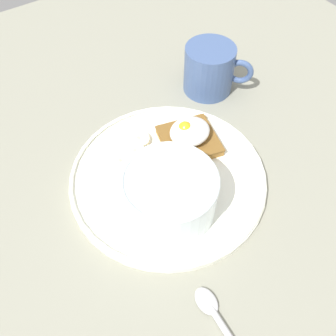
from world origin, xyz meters
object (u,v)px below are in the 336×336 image
(toast_slice, at_px, (189,140))
(spoon, at_px, (221,323))
(banana_slice_front, at_px, (141,139))
(oatmeal_bowl, at_px, (170,194))
(banana_slice_right, at_px, (121,163))
(banana_slice_left, at_px, (135,152))
(coffee_mug, at_px, (210,69))
(banana_slice_back, at_px, (150,158))
(poached_egg, at_px, (189,131))

(toast_slice, xyz_separation_m, spoon, (0.13, 0.24, -0.01))
(banana_slice_front, bearing_deg, oatmeal_bowl, 75.11)
(toast_slice, height_order, banana_slice_right, same)
(oatmeal_bowl, relative_size, banana_slice_right, 3.38)
(banana_slice_front, xyz_separation_m, banana_slice_left, (0.02, 0.02, -0.00))
(banana_slice_front, xyz_separation_m, coffee_mug, (-0.17, -0.05, 0.03))
(banana_slice_front, relative_size, banana_slice_back, 1.05)
(oatmeal_bowl, distance_m, spoon, 0.17)
(coffee_mug, bearing_deg, spoon, 53.63)
(toast_slice, height_order, banana_slice_back, same)
(oatmeal_bowl, relative_size, spoon, 0.99)
(poached_egg, relative_size, banana_slice_front, 1.32)
(oatmeal_bowl, distance_m, coffee_mug, 0.27)
(banana_slice_front, height_order, banana_slice_left, same)
(poached_egg, relative_size, banana_slice_back, 1.38)
(coffee_mug, relative_size, spoon, 0.81)
(banana_slice_back, distance_m, coffee_mug, 0.21)
(oatmeal_bowl, relative_size, coffee_mug, 1.22)
(oatmeal_bowl, height_order, banana_slice_right, oatmeal_bowl)
(banana_slice_left, xyz_separation_m, banana_slice_right, (0.03, 0.01, 0.00))
(banana_slice_front, relative_size, coffee_mug, 0.46)
(toast_slice, relative_size, banana_slice_left, 2.41)
(poached_egg, xyz_separation_m, spoon, (0.13, 0.24, -0.03))
(coffee_mug, bearing_deg, poached_egg, 39.54)
(poached_egg, height_order, banana_slice_right, poached_egg)
(banana_slice_front, distance_m, banana_slice_left, 0.03)
(oatmeal_bowl, xyz_separation_m, poached_egg, (-0.09, -0.08, -0.01))
(toast_slice, bearing_deg, coffee_mug, -140.21)
(toast_slice, bearing_deg, oatmeal_bowl, 40.68)
(banana_slice_front, relative_size, spoon, 0.38)
(toast_slice, xyz_separation_m, banana_slice_back, (0.07, -0.01, -0.00))
(oatmeal_bowl, distance_m, toast_slice, 0.13)
(banana_slice_front, xyz_separation_m, spoon, (0.07, 0.29, -0.01))
(poached_egg, height_order, spoon, poached_egg)
(coffee_mug, bearing_deg, toast_slice, 39.79)
(banana_slice_front, distance_m, coffee_mug, 0.18)
(poached_egg, bearing_deg, banana_slice_right, -11.79)
(banana_slice_back, distance_m, spoon, 0.25)
(spoon, bearing_deg, coffee_mug, -126.37)
(toast_slice, distance_m, banana_slice_left, 0.09)
(oatmeal_bowl, relative_size, banana_slice_back, 2.76)
(oatmeal_bowl, distance_m, banana_slice_right, 0.11)
(toast_slice, bearing_deg, banana_slice_right, -11.90)
(banana_slice_front, bearing_deg, poached_egg, 141.27)
(banana_slice_front, distance_m, spoon, 0.30)
(poached_egg, distance_m, banana_slice_front, 0.08)
(banana_slice_left, bearing_deg, oatmeal_bowl, 83.96)
(banana_slice_left, distance_m, spoon, 0.27)
(toast_slice, distance_m, poached_egg, 0.02)
(oatmeal_bowl, distance_m, banana_slice_back, 0.09)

